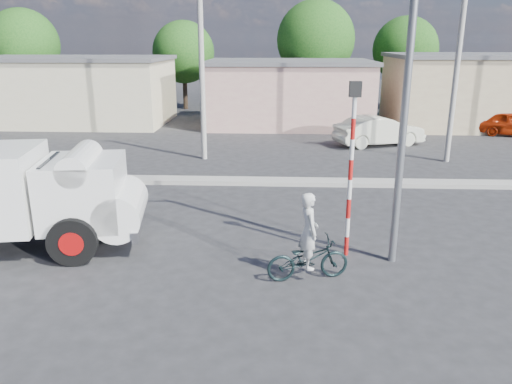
{
  "coord_description": "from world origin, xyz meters",
  "views": [
    {
      "loc": [
        1.46,
        -10.35,
        5.29
      ],
      "look_at": [
        0.84,
        2.63,
        1.3
      ],
      "focal_mm": 35.0,
      "sensor_mm": 36.0,
      "label": 1
    }
  ],
  "objects_px": {
    "cyclist": "(308,243)",
    "streetlight": "(402,55)",
    "bicycle": "(308,259)",
    "car_cream": "(379,131)",
    "truck": "(11,195)",
    "traffic_pole": "(351,156)"
  },
  "relations": [
    {
      "from": "cyclist",
      "to": "streetlight",
      "type": "relative_size",
      "value": 0.2
    },
    {
      "from": "bicycle",
      "to": "car_cream",
      "type": "xyz_separation_m",
      "value": [
        4.44,
        15.38,
        0.26
      ]
    },
    {
      "from": "truck",
      "to": "traffic_pole",
      "type": "relative_size",
      "value": 1.56
    },
    {
      "from": "bicycle",
      "to": "traffic_pole",
      "type": "bearing_deg",
      "value": -50.73
    },
    {
      "from": "truck",
      "to": "bicycle",
      "type": "bearing_deg",
      "value": -19.87
    },
    {
      "from": "cyclist",
      "to": "car_cream",
      "type": "xyz_separation_m",
      "value": [
        4.44,
        15.38,
        -0.13
      ]
    },
    {
      "from": "truck",
      "to": "cyclist",
      "type": "xyz_separation_m",
      "value": [
        7.51,
        -1.36,
        -0.61
      ]
    },
    {
      "from": "bicycle",
      "to": "car_cream",
      "type": "relative_size",
      "value": 0.41
    },
    {
      "from": "truck",
      "to": "bicycle",
      "type": "relative_size",
      "value": 3.59
    },
    {
      "from": "cyclist",
      "to": "streetlight",
      "type": "bearing_deg",
      "value": -74.81
    },
    {
      "from": "bicycle",
      "to": "cyclist",
      "type": "bearing_deg",
      "value": -0.0
    },
    {
      "from": "car_cream",
      "to": "traffic_pole",
      "type": "height_order",
      "value": "traffic_pole"
    },
    {
      "from": "truck",
      "to": "streetlight",
      "type": "distance_m",
      "value": 10.12
    },
    {
      "from": "bicycle",
      "to": "traffic_pole",
      "type": "height_order",
      "value": "traffic_pole"
    },
    {
      "from": "cyclist",
      "to": "traffic_pole",
      "type": "height_order",
      "value": "traffic_pole"
    },
    {
      "from": "bicycle",
      "to": "truck",
      "type": "bearing_deg",
      "value": 66.15
    },
    {
      "from": "cyclist",
      "to": "streetlight",
      "type": "xyz_separation_m",
      "value": [
        2.0,
        1.1,
        4.08
      ]
    },
    {
      "from": "bicycle",
      "to": "car_cream",
      "type": "bearing_deg",
      "value": -29.68
    },
    {
      "from": "truck",
      "to": "traffic_pole",
      "type": "bearing_deg",
      "value": -9.36
    },
    {
      "from": "cyclist",
      "to": "streetlight",
      "type": "height_order",
      "value": "streetlight"
    },
    {
      "from": "bicycle",
      "to": "cyclist",
      "type": "height_order",
      "value": "cyclist"
    },
    {
      "from": "truck",
      "to": "car_cream",
      "type": "bearing_deg",
      "value": 39.97
    }
  ]
}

